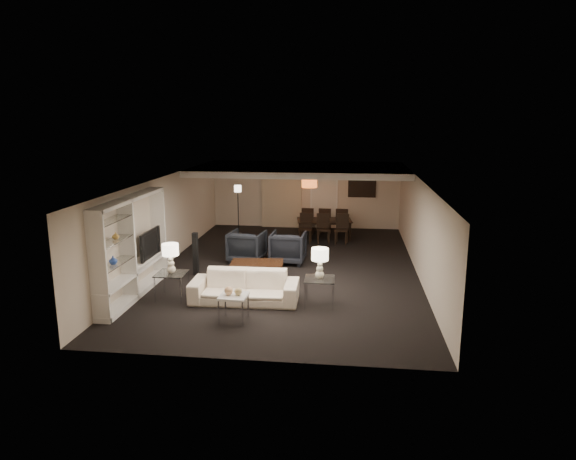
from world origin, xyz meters
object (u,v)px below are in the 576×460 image
Objects in this scene: marble_table at (234,308)px; floor_lamp at (238,210)px; chair_fr at (342,221)px; vase_blue at (113,260)px; chair_nm at (323,229)px; side_table_right at (319,292)px; chair_nl at (305,228)px; pendant_light at (309,184)px; table_lamp_left at (171,259)px; television at (146,244)px; chair_fl at (308,221)px; side_table_left at (172,286)px; floor_speaker at (196,254)px; dining_table at (324,229)px; chair_nr at (342,229)px; table_lamp_right at (320,264)px; chair_fm at (325,221)px; coffee_table at (257,271)px; sofa at (244,287)px; armchair_right at (288,247)px; armchair_left at (247,246)px; vase_amber at (116,236)px.

floor_lamp is at bearing 101.53° from marble_table.
chair_fr is 3.72m from floor_lamp.
vase_blue reaches higher than chair_nm.
side_table_right is 0.69× the size of chair_nl.
pendant_light is 6.81m from table_lamp_left.
television reaches higher than chair_fl.
vase_blue reaches higher than marble_table.
side_table_left is 0.58× the size of floor_speaker.
floor_speaker is at bearing -131.87° from dining_table.
television is at bearing 57.21° from chair_fr.
chair_nr is 1.77m from chair_fl.
table_lamp_right reaches higher than side_table_left.
marble_table is 3.40m from floor_speaker.
chair_fm reaches higher than side_table_right.
chair_nl is at bearing -101.50° from pendant_light.
coffee_table is 1.38× the size of chair_fl.
chair_fl is (0.88, 8.16, 0.21)m from marble_table.
chair_fr is (2.08, 7.06, 0.13)m from sofa.
sofa is 2.82m from television.
table_lamp_left is 7.54m from chair_fl.
chair_nl reaches higher than armchair_right.
chair_nm is (2.08, 2.46, 0.03)m from armchair_left.
side_table_left is 0.69× the size of chair_fm.
table_lamp_left reaches higher than armchair_right.
chair_fl is at bearing 80.81° from coffee_table.
chair_nr is at bearing -118.38° from armchair_right.
chair_nl is at bearing -139.88° from dining_table.
side_table_right is at bearing -100.46° from television.
armchair_left is 2.88m from chair_nl.
floor_speaker is at bearing 172.09° from coffee_table.
pendant_light is 0.30× the size of floor_lamp.
vase_blue is 7.86m from chair_nm.
vase_amber reaches higher than armchair_right.
floor_lamp is (-3.09, 0.99, 0.39)m from chair_nm.
chair_nr is (0.38, 5.76, -0.48)m from table_lamp_right.
chair_fl is (0.88, 5.46, 0.25)m from coffee_table.
side_table_right is 0.97× the size of table_lamp_left.
floor_speaker reaches higher than sofa.
side_table_right is at bearing 11.67° from vase_blue.
table_lamp_left reaches higher than side_table_left.
vase_blue is (-4.34, -0.90, 0.84)m from side_table_right.
dining_table is at bearing 60.57° from vase_blue.
vase_amber is 0.16× the size of chair_fr.
floor_lamp is (0.08, 4.92, 0.30)m from floor_speaker.
chair_fr is (3.78, 7.06, -0.48)m from table_lamp_left.
chair_nm is (0.88, 2.46, 0.03)m from armchair_right.
chair_nr reaches higher than coffee_table.
chair_fl is at bearing 83.82° from marble_table.
dining_table is 0.90m from chair_nr.
floor_lamp is at bearing 82.28° from vase_blue.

